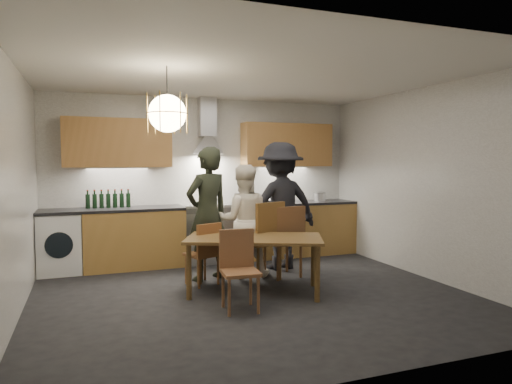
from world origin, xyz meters
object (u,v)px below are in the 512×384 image
object	(u,v)px
chair_front	(239,264)
wine_bottles	(108,199)
person_right	(280,206)
chair_back_left	(205,250)
stock_pot	(320,197)
person_left	(207,214)
person_mid	(243,221)
dining_table	(254,243)
mixing_bowl	(268,201)

from	to	relation	value
chair_front	wine_bottles	size ratio (longest dim) A/B	1.34
person_right	wine_bottles	distance (m)	2.55
chair_back_left	stock_pot	xyz separation A→B (m)	(2.38, 1.38, 0.51)
chair_front	wine_bottles	bearing A→B (deg)	121.26
chair_back_left	person_right	world-z (taller)	person_right
person_left	person_mid	size ratio (longest dim) A/B	1.15
dining_table	person_left	size ratio (longest dim) A/B	1.01
person_right	wine_bottles	world-z (taller)	person_right
person_mid	person_left	bearing A→B (deg)	16.66
chair_front	wine_bottles	world-z (taller)	wine_bottles
mixing_bowl	wine_bottles	world-z (taller)	wine_bottles
person_mid	mixing_bowl	size ratio (longest dim) A/B	5.61
person_right	mixing_bowl	world-z (taller)	person_right
person_mid	person_right	world-z (taller)	person_right
dining_table	mixing_bowl	bearing A→B (deg)	86.99
chair_back_left	person_right	xyz separation A→B (m)	(1.27, 0.53, 0.47)
dining_table	mixing_bowl	xyz separation A→B (m)	(0.88, 1.76, 0.33)
chair_front	stock_pot	bearing A→B (deg)	51.21
chair_back_left	person_left	bearing A→B (deg)	-131.50
dining_table	chair_front	world-z (taller)	chair_front
chair_back_left	chair_front	distance (m)	1.01
dining_table	stock_pot	size ratio (longest dim) A/B	9.07
dining_table	chair_front	xyz separation A→B (m)	(-0.36, -0.50, -0.11)
stock_pot	chair_front	bearing A→B (deg)	-133.47
person_left	person_mid	xyz separation A→B (m)	(0.51, 0.03, -0.12)
person_mid	person_right	bearing A→B (deg)	-146.97
dining_table	person_left	bearing A→B (deg)	139.24
chair_back_left	wine_bottles	size ratio (longest dim) A/B	1.27
chair_back_left	person_mid	bearing A→B (deg)	-174.68
dining_table	stock_pot	xyz separation A→B (m)	(1.90, 1.89, 0.37)
person_right	stock_pot	world-z (taller)	person_right
chair_front	person_left	size ratio (longest dim) A/B	0.48
stock_pot	person_right	bearing A→B (deg)	-142.66
chair_back_left	person_left	xyz separation A→B (m)	(0.10, 0.28, 0.43)
chair_back_left	chair_front	size ratio (longest dim) A/B	0.95
chair_back_left	person_right	size ratio (longest dim) A/B	0.43
person_right	wine_bottles	xyz separation A→B (m)	(-2.38, 0.91, 0.10)
person_left	stock_pot	xyz separation A→B (m)	(2.28, 1.10, 0.08)
dining_table	chair_front	size ratio (longest dim) A/B	2.11
chair_front	person_mid	size ratio (longest dim) A/B	0.55
stock_pot	person_left	bearing A→B (deg)	-154.17
person_left	wine_bottles	bearing A→B (deg)	-65.61
person_mid	person_right	size ratio (longest dim) A/B	0.83
chair_back_left	stock_pot	distance (m)	2.80
wine_bottles	chair_front	bearing A→B (deg)	-63.42
chair_front	person_mid	bearing A→B (deg)	74.01
chair_front	person_left	xyz separation A→B (m)	(-0.01, 1.28, 0.40)
wine_bottles	mixing_bowl	bearing A→B (deg)	-4.35
person_right	mixing_bowl	size ratio (longest dim) A/B	6.79
dining_table	person_right	bearing A→B (deg)	76.52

